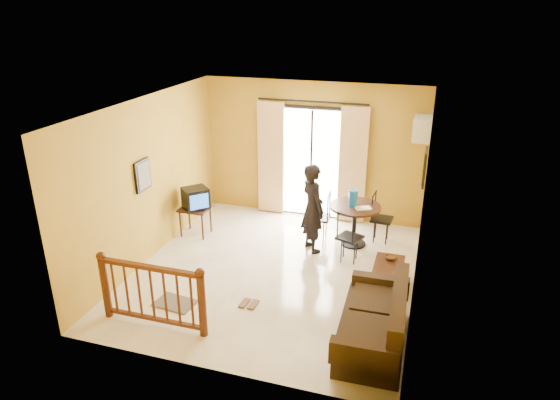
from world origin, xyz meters
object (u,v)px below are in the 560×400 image
(coffee_table, at_px, (388,272))
(standing_person, at_px, (313,208))
(sofa, at_px, (377,324))
(television, at_px, (196,198))
(dining_table, at_px, (355,214))

(coffee_table, bearing_deg, standing_person, 149.40)
(coffee_table, xyz_separation_m, standing_person, (-1.45, 0.86, 0.57))
(sofa, distance_m, standing_person, 2.84)
(sofa, height_order, standing_person, standing_person)
(television, relative_size, coffee_table, 0.73)
(television, xyz_separation_m, dining_table, (2.96, 0.48, -0.14))
(television, height_order, standing_person, standing_person)
(television, bearing_deg, sofa, -78.16)
(television, height_order, sofa, television)
(sofa, bearing_deg, standing_person, 119.91)
(dining_table, relative_size, coffee_table, 1.13)
(sofa, bearing_deg, dining_table, 103.70)
(television, height_order, dining_table, television)
(coffee_table, distance_m, standing_person, 1.78)
(sofa, bearing_deg, coffee_table, 88.63)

